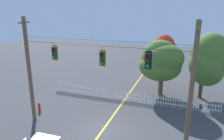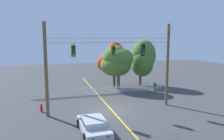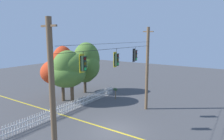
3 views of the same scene
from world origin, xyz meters
name	(u,v)px [view 1 (image 1 of 3)]	position (x,y,z in m)	size (l,w,h in m)	color
ground	(101,133)	(0.00, 0.00, 0.00)	(80.00, 80.00, 0.00)	#424244
lane_centerline_stripe	(101,133)	(0.00, 0.00, 0.00)	(0.16, 36.00, 0.01)	gold
signal_support_span	(100,79)	(0.00, 0.00, 4.27)	(12.26, 1.10, 8.39)	brown
traffic_signal_eastbound_side	(54,53)	(-3.55, 0.01, 5.84)	(0.43, 0.38, 1.30)	black
traffic_signal_southbound_primary	(102,58)	(0.18, 0.01, 5.72)	(0.43, 0.38, 1.43)	black
traffic_signal_westbound_side	(148,61)	(3.26, 0.01, 5.82)	(0.43, 0.38, 1.33)	black
white_picket_fence	(129,96)	(0.46, 6.14, 0.51)	(16.68, 0.06, 1.02)	white
autumn_maple_near_fence	(160,58)	(2.91, 9.48, 3.88)	(3.83, 3.37, 6.43)	brown
autumn_maple_mid	(161,61)	(3.18, 8.25, 3.80)	(4.41, 4.11, 5.98)	brown
autumn_oak_far_east	(208,62)	(7.55, 9.38, 3.84)	(3.67, 3.74, 6.74)	#473828
fire_hydrant	(39,107)	(-6.57, 1.43, 0.39)	(0.38, 0.22, 0.79)	red
roadside_mailbox	(201,108)	(6.99, 4.44, 1.13)	(0.25, 0.44, 1.39)	brown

